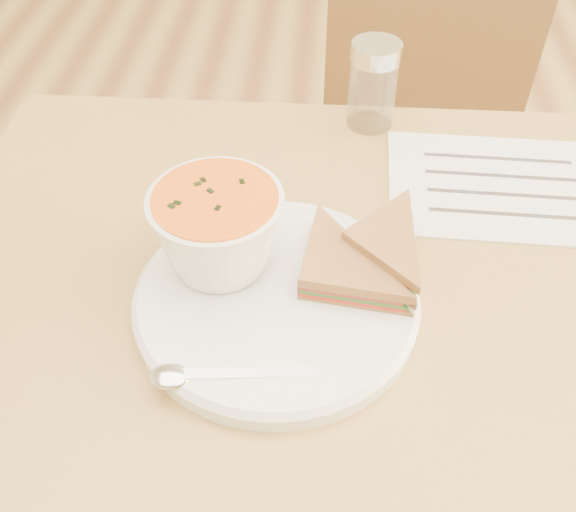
# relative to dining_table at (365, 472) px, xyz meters

# --- Properties ---
(dining_table) EXTENTS (1.00, 0.70, 0.75)m
(dining_table) POSITION_rel_dining_table_xyz_m (0.00, 0.00, 0.00)
(dining_table) COLOR olive
(dining_table) RESTS_ON floor
(chair_far) EXTENTS (0.48, 0.48, 0.89)m
(chair_far) POSITION_rel_dining_table_xyz_m (0.07, 0.55, 0.07)
(chair_far) COLOR brown
(chair_far) RESTS_ON floor
(plate) EXTENTS (0.35, 0.35, 0.02)m
(plate) POSITION_rel_dining_table_xyz_m (-0.12, -0.02, 0.38)
(plate) COLOR white
(plate) RESTS_ON dining_table
(soup_bowl) EXTENTS (0.14, 0.14, 0.09)m
(soup_bowl) POSITION_rel_dining_table_xyz_m (-0.18, 0.02, 0.44)
(soup_bowl) COLOR white
(soup_bowl) RESTS_ON plate
(sandwich_half_a) EXTENTS (0.12, 0.12, 0.03)m
(sandwich_half_a) POSITION_rel_dining_table_xyz_m (-0.10, -0.03, 0.41)
(sandwich_half_a) COLOR #A66E3A
(sandwich_half_a) RESTS_ON plate
(sandwich_half_b) EXTENTS (0.14, 0.14, 0.03)m
(sandwich_half_b) POSITION_rel_dining_table_xyz_m (-0.06, 0.03, 0.42)
(sandwich_half_b) COLOR #A66E3A
(sandwich_half_b) RESTS_ON plate
(spoon) EXTENTS (0.18, 0.06, 0.01)m
(spoon) POSITION_rel_dining_table_xyz_m (-0.15, -0.11, 0.40)
(spoon) COLOR silver
(spoon) RESTS_ON plate
(paper_menu) EXTENTS (0.27, 0.21, 0.00)m
(paper_menu) POSITION_rel_dining_table_xyz_m (0.13, 0.18, 0.38)
(paper_menu) COLOR white
(paper_menu) RESTS_ON dining_table
(condiment_shaker) EXTENTS (0.06, 0.06, 0.11)m
(condiment_shaker) POSITION_rel_dining_table_xyz_m (-0.02, 0.31, 0.43)
(condiment_shaker) COLOR silver
(condiment_shaker) RESTS_ON dining_table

